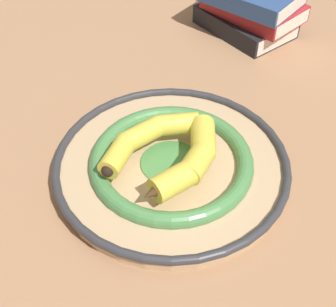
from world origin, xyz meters
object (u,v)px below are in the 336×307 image
(decorative_bowl, at_px, (168,165))
(banana_b, at_px, (148,136))
(book_stack, at_px, (250,9))
(banana_a, at_px, (190,161))

(decorative_bowl, height_order, banana_b, banana_b)
(decorative_bowl, distance_m, banana_b, 0.05)
(banana_b, xyz_separation_m, book_stack, (-0.32, 0.25, -0.00))
(banana_a, bearing_deg, book_stack, 9.93)
(banana_a, height_order, book_stack, book_stack)
(banana_b, bearing_deg, book_stack, -155.30)
(book_stack, bearing_deg, banana_b, -71.58)
(banana_a, distance_m, book_stack, 0.44)
(decorative_bowl, xyz_separation_m, banana_b, (-0.03, -0.02, 0.03))
(banana_b, relative_size, book_stack, 0.72)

